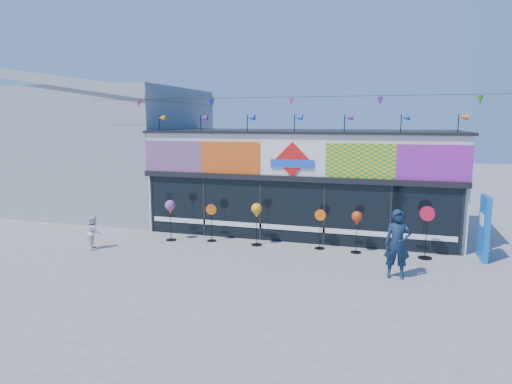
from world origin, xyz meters
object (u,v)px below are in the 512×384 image
at_px(spinner_2, 257,212).
at_px(child, 94,232).
at_px(blue_sign, 484,228).
at_px(adult_man, 397,244).
at_px(spinner_1, 211,222).
at_px(spinner_4, 357,220).
at_px(spinner_5, 426,231).
at_px(spinner_3, 320,228).
at_px(spinner_0, 170,208).

xyz_separation_m(spinner_2, child, (-5.37, -2.10, -0.65)).
relative_size(blue_sign, adult_man, 1.05).
height_order(blue_sign, spinner_2, blue_sign).
distance_m(spinner_1, spinner_4, 5.35).
bearing_deg(blue_sign, child, -169.93).
bearing_deg(spinner_5, adult_man, -112.17).
bearing_deg(spinner_5, spinner_3, 177.77).
distance_m(spinner_4, spinner_5, 2.24).
distance_m(spinner_1, spinner_2, 1.86).
height_order(spinner_2, spinner_5, spinner_5).
bearing_deg(spinner_3, blue_sign, 3.30).
distance_m(spinner_0, child, 2.82).
distance_m(blue_sign, child, 13.20).
height_order(blue_sign, spinner_0, blue_sign).
bearing_deg(spinner_4, spinner_0, -176.87).
height_order(spinner_1, child, spinner_1).
xyz_separation_m(blue_sign, spinner_1, (-9.35, -0.46, -0.31)).
bearing_deg(spinner_0, spinner_2, 5.05).
height_order(blue_sign, spinner_1, blue_sign).
relative_size(spinner_3, adult_man, 0.71).
relative_size(spinner_3, child, 1.19).
relative_size(spinner_1, adult_man, 0.70).
height_order(spinner_1, spinner_2, spinner_2).
relative_size(spinner_1, spinner_3, 1.00).
relative_size(spinner_1, spinner_5, 0.80).
height_order(spinner_0, spinner_1, spinner_0).
distance_m(spinner_3, adult_man, 3.52).
xyz_separation_m(spinner_4, adult_man, (1.32, -2.24, -0.16)).
distance_m(spinner_2, child, 5.81).
relative_size(blue_sign, spinner_2, 1.35).
relative_size(spinner_1, spinner_2, 0.91).
bearing_deg(adult_man, spinner_5, 63.28).
distance_m(spinner_2, adult_man, 5.33).
xyz_separation_m(spinner_3, child, (-7.64, -2.31, -0.16)).
relative_size(blue_sign, spinner_5, 1.20).
height_order(spinner_3, adult_man, adult_man).
xyz_separation_m(spinner_1, spinner_5, (7.56, 0.02, 0.18)).
xyz_separation_m(spinner_1, spinner_4, (5.33, 0.03, 0.42)).
bearing_deg(spinner_1, child, -148.93).
distance_m(blue_sign, spinner_4, 4.04).
distance_m(spinner_3, child, 7.99).
bearing_deg(spinner_2, spinner_3, 5.20).
bearing_deg(child, spinner_2, -104.66).
distance_m(spinner_0, spinner_2, 3.32).
bearing_deg(spinner_4, adult_man, -59.49).
bearing_deg(spinner_0, blue_sign, 4.23).
xyz_separation_m(blue_sign, adult_man, (-2.69, -2.67, -0.06)).
xyz_separation_m(blue_sign, child, (-12.93, -2.62, -0.46)).
distance_m(adult_man, child, 10.24).
relative_size(spinner_2, spinner_5, 0.89).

